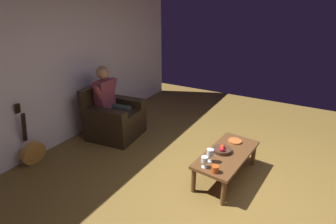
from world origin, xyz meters
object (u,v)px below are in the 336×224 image
at_px(armchair, 113,119).
at_px(guitar, 33,151).
at_px(wine_glass_near, 204,160).
at_px(decorative_dish, 235,141).
at_px(coffee_table, 227,156).
at_px(candle_jar, 215,169).
at_px(person_seated, 110,100).
at_px(wine_glass_far, 210,153).
at_px(fruit_bowl, 222,150).

xyz_separation_m(armchair, guitar, (1.31, -0.44, -0.11)).
xyz_separation_m(wine_glass_near, decorative_dish, (-0.81, 0.14, -0.09)).
distance_m(armchair, wine_glass_near, 2.14).
bearing_deg(decorative_dish, coffee_table, 0.15).
xyz_separation_m(coffee_table, wine_glass_near, (0.46, -0.14, 0.15)).
bearing_deg(candle_jar, person_seated, -107.36).
height_order(armchair, wine_glass_far, armchair).
relative_size(coffee_table, wine_glass_far, 6.82).
distance_m(wine_glass_far, candle_jar, 0.24).
height_order(armchair, person_seated, person_seated).
relative_size(fruit_bowl, decorative_dish, 1.28).
relative_size(armchair, person_seated, 0.72).
bearing_deg(wine_glass_near, decorative_dish, 170.29).
relative_size(coffee_table, candle_jar, 13.43).
distance_m(guitar, wine_glass_far, 2.61).
relative_size(guitar, fruit_bowl, 3.82).
relative_size(person_seated, coffee_table, 1.07).
bearing_deg(armchair, wine_glass_far, 68.99).
xyz_separation_m(wine_glass_far, decorative_dish, (-0.66, 0.13, -0.11)).
bearing_deg(candle_jar, decorative_dish, -179.20).
bearing_deg(decorative_dish, candle_jar, 0.80).
bearing_deg(fruit_bowl, wine_glass_near, -8.75).
distance_m(person_seated, wine_glass_near, 2.16).
bearing_deg(candle_jar, wine_glass_near, -100.49).
relative_size(wine_glass_near, candle_jar, 1.67).
xyz_separation_m(coffee_table, guitar, (1.11, -2.60, -0.12)).
bearing_deg(armchair, decorative_dish, 86.95).
xyz_separation_m(coffee_table, candle_jar, (0.49, 0.01, 0.10)).
height_order(guitar, wine_glass_far, guitar).
distance_m(person_seated, candle_jar, 2.32).
distance_m(coffee_table, wine_glass_near, 0.51).
xyz_separation_m(wine_glass_near, fruit_bowl, (-0.45, 0.07, -0.07)).
relative_size(armchair, fruit_bowl, 3.71).
xyz_separation_m(person_seated, decorative_dish, (-0.15, 2.19, -0.28)).
xyz_separation_m(decorative_dish, candle_jar, (0.84, 0.01, 0.03)).
relative_size(fruit_bowl, candle_jar, 2.80).
bearing_deg(wine_glass_near, coffee_table, 163.20).
bearing_deg(wine_glass_near, fruit_bowl, 171.25).
distance_m(person_seated, guitar, 1.45).
distance_m(person_seated, fruit_bowl, 2.15).
height_order(guitar, candle_jar, guitar).
bearing_deg(guitar, armchair, 161.57).
bearing_deg(guitar, coffee_table, 113.14).
height_order(armchair, candle_jar, armchair).
bearing_deg(person_seated, armchair, 90.00).
bearing_deg(wine_glass_near, person_seated, -107.85).
bearing_deg(coffee_table, armchair, -95.31).
height_order(guitar, wine_glass_near, guitar).
bearing_deg(person_seated, wine_glass_near, 65.20).
bearing_deg(armchair, coffee_table, 77.74).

